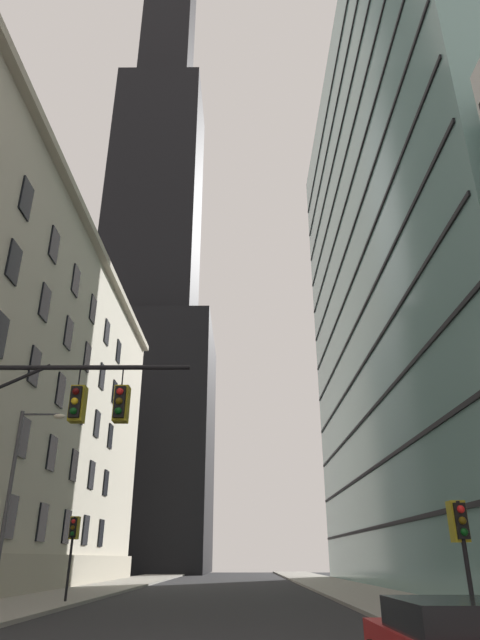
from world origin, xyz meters
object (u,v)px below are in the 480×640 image
Objects in this scene: street_lamppost at (17,485)px; traffic_light_far_left at (74,533)px; traffic_signal_mast at (38,432)px; traffic_light_near_right at (460,528)px.

traffic_light_far_left is at bearing 56.57° from street_lamppost.
traffic_light_far_left is (-2.51, 13.07, -2.09)m from traffic_signal_mast.
street_lamppost is at bearing -123.43° from traffic_light_far_left.
traffic_light_near_right is at bearing 1.50° from traffic_signal_mast.
traffic_light_far_left is 3.99m from street_lamppost.
traffic_signal_mast is 13.47m from traffic_light_far_left.
traffic_light_far_left is at bearing 100.87° from traffic_signal_mast.
street_lamppost is at bearing 148.30° from traffic_light_near_right.
traffic_signal_mast is at bearing -79.13° from traffic_light_far_left.
traffic_signal_mast is 11.06m from street_lamppost.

